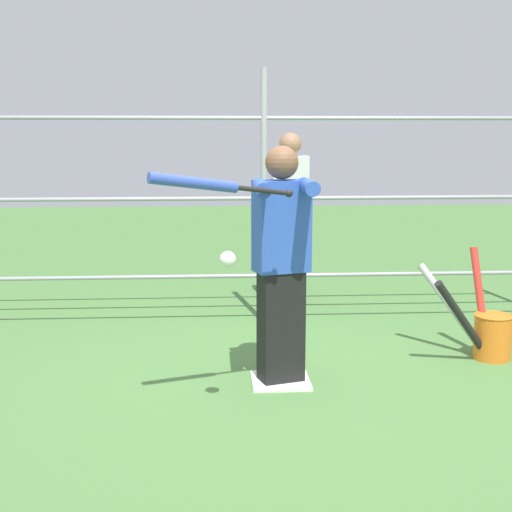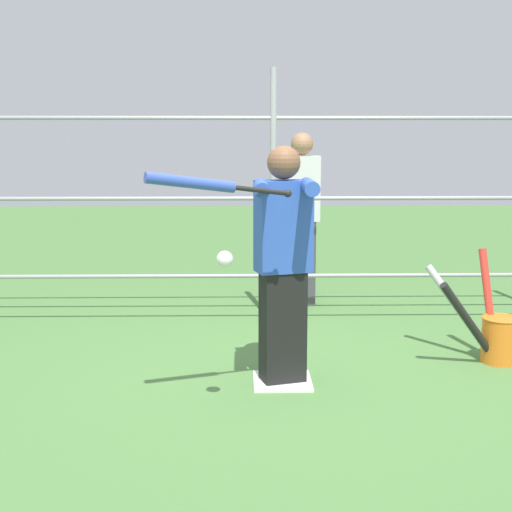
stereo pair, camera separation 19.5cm
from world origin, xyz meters
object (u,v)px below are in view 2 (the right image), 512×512
Objects in this scene: softball_in_flight at (225,259)px; bystander_behind_fence at (301,217)px; baseball_bat_swinging at (203,184)px; bat_bucket at (494,333)px; batter at (283,258)px.

bystander_behind_fence reaches higher than softball_in_flight.
bat_bucket is (-2.11, -1.08, -1.20)m from baseball_bat_swinging.
baseball_bat_swinging is 1.02× the size of bat_bucket.
baseball_bat_swinging is (0.50, 0.63, 0.54)m from batter.
baseball_bat_swinging is at bearing 51.73° from batter.
bat_bucket is (-1.62, -0.45, -0.66)m from batter.
bat_bucket is (-1.99, -1.10, -0.77)m from softball_in_flight.
softball_in_flight is 0.12× the size of bat_bucket.
bystander_behind_fence reaches higher than baseball_bat_swinging.
bat_bucket is at bearing -151.08° from softball_in_flight.
baseball_bat_swinging is 8.83× the size of softball_in_flight.
baseball_bat_swinging is at bearing 74.60° from bystander_behind_fence.
softball_in_flight is (0.38, 0.65, 0.11)m from batter.
softball_in_flight is at bearing 28.92° from bat_bucket.
batter is 16.94× the size of softball_in_flight.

